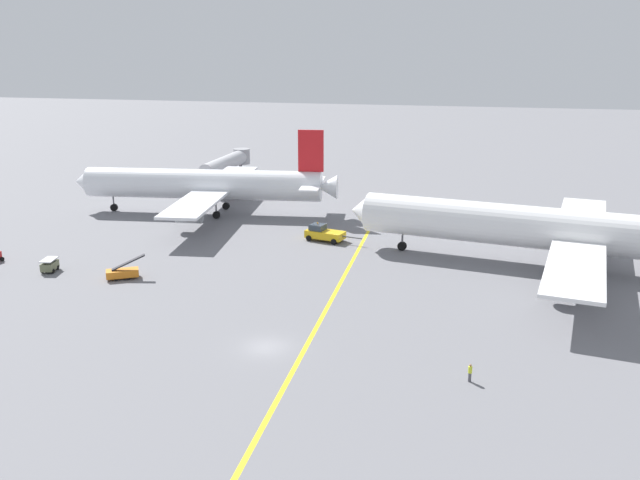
# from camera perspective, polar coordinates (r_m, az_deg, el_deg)

# --- Properties ---
(ground_plane) EXTENTS (600.00, 600.00, 0.00)m
(ground_plane) POSITION_cam_1_polar(r_m,az_deg,el_deg) (65.91, -4.68, -9.23)
(ground_plane) COLOR slate
(taxiway_stripe) EXTENTS (4.94, 119.94, 0.01)m
(taxiway_stripe) POSITION_cam_1_polar(r_m,az_deg,el_deg) (73.78, 0.38, -6.31)
(taxiway_stripe) COLOR yellow
(taxiway_stripe) RESTS_ON ground
(airliner_at_gate_left) EXTENTS (47.73, 44.50, 15.13)m
(airliner_at_gate_left) POSITION_cam_1_polar(r_m,az_deg,el_deg) (118.69, -9.87, 4.73)
(airliner_at_gate_left) COLOR white
(airliner_at_gate_left) RESTS_ON ground
(airliner_being_pushed) EXTENTS (58.51, 49.07, 16.75)m
(airliner_being_pushed) POSITION_cam_1_polar(r_m,az_deg,el_deg) (92.45, 20.26, 0.76)
(airliner_being_pushed) COLOR white
(airliner_being_pushed) RESTS_ON ground
(pushback_tug) EXTENTS (9.19, 4.05, 2.76)m
(pushback_tug) POSITION_cam_1_polar(r_m,az_deg,el_deg) (100.85, 0.35, 0.59)
(pushback_tug) COLOR gold
(pushback_tug) RESTS_ON ground
(gse_baggage_cart_near_cluster) EXTENTS (2.12, 3.00, 1.71)m
(gse_baggage_cart_near_cluster) POSITION_cam_1_polar(r_m,az_deg,el_deg) (93.92, -22.36, -2.03)
(gse_baggage_cart_near_cluster) COLOR #666B4C
(gse_baggage_cart_near_cluster) RESTS_ON ground
(gse_belt_loader_portside) EXTENTS (4.87, 3.59, 3.02)m
(gse_belt_loader_portside) POSITION_cam_1_polar(r_m,az_deg,el_deg) (87.88, -16.70, -2.71)
(gse_belt_loader_portside) COLOR orange
(gse_belt_loader_portside) RESTS_ON ground
(ground_crew_ramp_agent_by_cones) EXTENTS (0.36, 0.36, 1.69)m
(ground_crew_ramp_agent_by_cones) POSITION_cam_1_polar(r_m,az_deg,el_deg) (60.48, 12.86, -11.12)
(ground_crew_ramp_agent_by_cones) COLOR #4C4C51
(ground_crew_ramp_agent_by_cones) RESTS_ON ground
(jet_bridge) EXTENTS (3.84, 23.37, 6.12)m
(jet_bridge) POSITION_cam_1_polar(r_m,az_deg,el_deg) (147.84, -7.94, 6.69)
(jet_bridge) COLOR #B7B7BC
(jet_bridge) RESTS_ON ground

